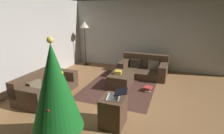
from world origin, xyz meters
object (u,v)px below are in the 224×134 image
Objects in this scene: couch_left at (45,86)px; couch_right at (144,68)px; side_table at (113,111)px; corner_lamp at (85,28)px; book_stack at (148,89)px; laptop at (116,95)px; gift_box at (118,72)px; christmas_tree at (55,88)px; tv_remote at (119,73)px; ottoman at (121,80)px.

couch_left is 3.33m from couch_right.
corner_lamp is (3.54, 2.51, 1.24)m from side_table.
laptop is at bearing 168.98° from book_stack.
gift_box is 2.61m from christmas_tree.
gift_box is 0.11× the size of christmas_tree.
gift_box is at bearing -5.61° from christmas_tree.
gift_box is at bearing 16.89° from laptop.
book_stack is (1.82, -0.41, -0.23)m from side_table.
tv_remote is 0.27× the size of side_table.
gift_box is at bearing 135.25° from ottoman.
ottoman is at bearing -44.75° from gift_box.
ottoman is 0.23m from tv_remote.
laptop is (-1.88, -0.48, 0.45)m from ottoman.
christmas_tree reaches higher than side_table.
couch_left is 8.35× the size of gift_box.
laptop is at bearing -78.13° from side_table.
couch_right reaches higher than ottoman.
gift_box is at bearing 170.85° from tv_remote.
ottoman is 1.47× the size of side_table.
ottoman is (-1.23, 0.46, -0.06)m from couch_right.
christmas_tree is (-3.84, 0.77, 0.72)m from couch_right.
christmas_tree is (-2.61, 0.32, 0.79)m from ottoman.
ottoman is at bearing 85.36° from book_stack.
couch_right is 5.46× the size of book_stack.
side_table is at bearing 74.35° from couch_left.
ottoman is at bearing 12.79° from side_table.
laptop is 1.94m from book_stack.
couch_left is at bearing 126.09° from gift_box.
laptop reaches higher than tv_remote.
side_table reaches higher than tv_remote.
side_table is at bearing -176.53° from tv_remote.
tv_remote is 0.97m from book_stack.
gift_box is 0.98m from book_stack.
ottoman is at bearing 14.42° from laptop.
couch_left is 10.46× the size of tv_remote.
tv_remote is at bearing -129.89° from corner_lamp.
tv_remote is at bearing 16.57° from laptop.
couch_right reaches higher than side_table.
side_table reaches higher than book_stack.
side_table is (-0.60, -2.17, 0.05)m from couch_left.
tv_remote reaches higher than ottoman.
couch_right is 3.98m from christmas_tree.
side_table is at bearing -144.73° from corner_lamp.
tv_remote is (0.04, 0.00, -0.04)m from gift_box.
ottoman is 1.94m from side_table.
couch_left is 2.08m from gift_box.
corner_lamp is at bearing -173.44° from couch_left.
christmas_tree is 1.01× the size of corner_lamp.
couch_right is at bearing -22.07° from gift_box.
corner_lamp reaches higher than book_stack.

